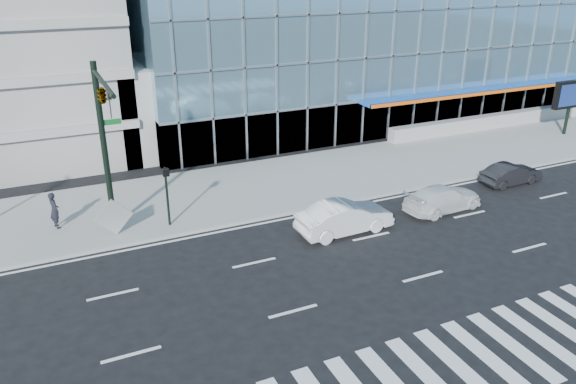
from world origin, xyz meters
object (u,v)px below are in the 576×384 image
white_sedan (345,217)px  tilted_panel (114,217)px  marquee_sign (571,95)px  ped_signal_post (167,188)px  white_suv (443,198)px  dark_sedan (511,174)px  traffic_signal (103,113)px  pedestrian (54,210)px

white_sedan → tilted_panel: (-10.14, 4.03, 0.29)m
marquee_sign → ped_signal_post: bearing=-174.3°
white_suv → dark_sedan: bearing=-84.1°
traffic_signal → ped_signal_post: (2.50, 0.37, -4.02)m
marquee_sign → white_suv: (-16.94, -6.91, -2.40)m
pedestrian → tilted_panel: (2.49, -1.99, 0.00)m
dark_sedan → traffic_signal: bearing=83.1°
dark_sedan → white_suv: bearing=100.7°
white_suv → pedestrian: pedestrian is taller
ped_signal_post → white_sedan: bearing=-27.7°
ped_signal_post → dark_sedan: (19.56, -2.59, -1.52)m
white_suv → white_sedan: size_ratio=0.96×
ped_signal_post → pedestrian: ped_signal_post is taller
traffic_signal → dark_sedan: traffic_signal is taller
traffic_signal → ped_signal_post: size_ratio=2.67×
white_sedan → traffic_signal: bearing=68.5°
traffic_signal → marquee_sign: bearing=5.9°
traffic_signal → marquee_sign: (33.00, 3.42, -3.10)m
marquee_sign → tilted_panel: marquee_sign is taller
traffic_signal → white_suv: traffic_signal is taller
traffic_signal → tilted_panel: size_ratio=6.15×
white_suv → dark_sedan: size_ratio=1.21×
white_sedan → ped_signal_post: bearing=60.4°
dark_sedan → pedestrian: (-24.63, 4.64, 0.44)m
ped_signal_post → tilted_panel: bearing=178.7°
marquee_sign → white_suv: size_ratio=0.87×
white_suv → pedestrian: (-18.63, 5.91, 0.40)m
white_sedan → dark_sedan: bearing=-85.3°
traffic_signal → marquee_sign: 33.32m
pedestrian → tilted_panel: size_ratio=1.41×
traffic_signal → tilted_panel: traffic_signal is taller
ped_signal_post → marquee_sign: size_ratio=0.75×
traffic_signal → dark_sedan: (22.06, -2.22, -5.54)m
ped_signal_post → dark_sedan: ped_signal_post is taller
dark_sedan → marquee_sign: bearing=-63.9°
ped_signal_post → white_sedan: (7.56, -3.98, -1.36)m
pedestrian → tilted_panel: bearing=-147.1°
white_sedan → marquee_sign: bearing=-74.8°
ped_signal_post → traffic_signal: bearing=-171.5°
pedestrian → ped_signal_post: bearing=-130.5°
white_sedan → pedestrian: 14.00m
white_suv → pedestrian: 19.55m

